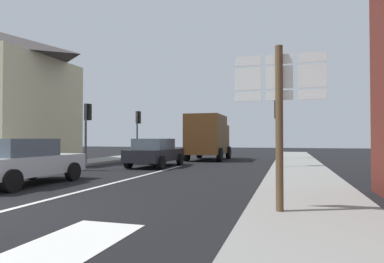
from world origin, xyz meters
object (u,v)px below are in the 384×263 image
at_px(route_sign_post, 279,110).
at_px(traffic_light_near_left, 87,120).
at_px(traffic_light_near_right, 278,118).
at_px(sedan_far, 155,152).
at_px(sedan_near, 22,161).
at_px(delivery_truck, 208,136).
at_px(traffic_light_far_right, 281,119).
at_px(traffic_light_far_left, 138,124).

bearing_deg(route_sign_post, traffic_light_near_left, 137.30).
bearing_deg(traffic_light_near_right, sedan_far, -176.24).
bearing_deg(traffic_light_near_left, sedan_far, 3.18).
distance_m(sedan_near, delivery_truck, 14.02).
xyz_separation_m(traffic_light_near_left, traffic_light_far_right, (10.13, 7.50, 0.29)).
height_order(traffic_light_near_left, traffic_light_far_left, traffic_light_far_left).
relative_size(traffic_light_near_left, traffic_light_near_right, 1.01).
distance_m(traffic_light_far_left, traffic_light_far_right, 10.18).
bearing_deg(delivery_truck, traffic_light_near_left, -129.99).
bearing_deg(delivery_truck, sedan_near, -101.67).
distance_m(sedan_near, traffic_light_far_left, 14.14).
height_order(route_sign_post, traffic_light_far_left, traffic_light_far_left).
height_order(delivery_truck, traffic_light_far_right, traffic_light_far_right).
xyz_separation_m(traffic_light_far_left, traffic_light_far_right, (10.13, 1.05, 0.22)).
bearing_deg(sedan_far, traffic_light_near_left, -176.82).
distance_m(route_sign_post, traffic_light_near_right, 10.30).
bearing_deg(traffic_light_far_left, traffic_light_near_left, -90.00).
bearing_deg(traffic_light_near_left, sedan_near, -71.31).
height_order(delivery_truck, traffic_light_far_left, traffic_light_far_left).
bearing_deg(traffic_light_far_left, sedan_near, -79.78).
height_order(sedan_near, delivery_truck, delivery_truck).
bearing_deg(sedan_far, traffic_light_far_left, 122.27).
xyz_separation_m(route_sign_post, traffic_light_near_left, (-10.46, 9.65, 0.51)).
bearing_deg(traffic_light_near_left, traffic_light_far_left, 90.00).
height_order(delivery_truck, traffic_light_near_right, traffic_light_near_right).
relative_size(sedan_near, route_sign_post, 1.31).
height_order(sedan_far, traffic_light_far_right, traffic_light_far_right).
distance_m(traffic_light_near_left, traffic_light_far_right, 12.60).
relative_size(route_sign_post, traffic_light_far_left, 0.92).
bearing_deg(sedan_far, sedan_near, -100.77).
bearing_deg(traffic_light_far_right, route_sign_post, -88.88).
bearing_deg(delivery_truck, traffic_light_far_left, 178.89).
distance_m(sedan_far, route_sign_post, 11.90).
relative_size(route_sign_post, traffic_light_far_right, 0.85).
relative_size(sedan_far, route_sign_post, 1.32).
bearing_deg(traffic_light_near_left, route_sign_post, -42.70).
bearing_deg(delivery_truck, route_sign_post, -72.17).
relative_size(route_sign_post, traffic_light_near_left, 0.94).
distance_m(sedan_far, traffic_light_far_left, 7.58).
xyz_separation_m(delivery_truck, traffic_light_near_left, (-5.32, -6.34, 0.86)).
bearing_deg(traffic_light_far_right, sedan_far, -130.41).
bearing_deg(sedan_near, traffic_light_far_left, 100.22).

